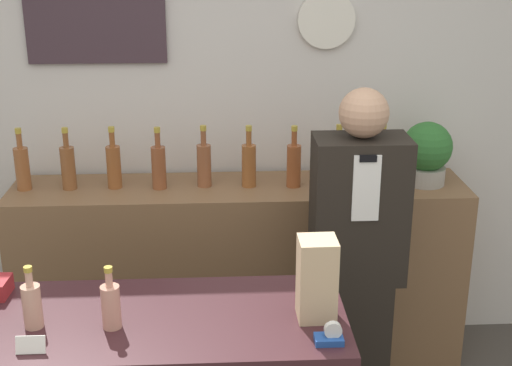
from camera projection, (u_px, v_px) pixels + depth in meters
The scene contains 18 objects.
back_wall at pixel (215, 101), 3.69m from camera, with size 5.20×0.09×2.70m.
back_shelf at pixel (240, 275), 3.71m from camera, with size 2.27×0.45×0.99m.
shopkeeper at pixel (356, 266), 3.14m from camera, with size 0.40×0.25×1.59m.
potted_plant at pixel (427, 152), 3.53m from camera, with size 0.25×0.25×0.32m.
paper_bag at pixel (317, 279), 2.33m from camera, with size 0.13×0.12×0.28m.
tape_dispenser at pixel (330, 336), 2.22m from camera, with size 0.09×0.06×0.07m.
price_card_right at pixel (31, 345), 2.17m from camera, with size 0.09×0.02×0.06m.
counter_bottle_1 at pixel (32, 304), 2.30m from camera, with size 0.06×0.06×0.22m.
counter_bottle_2 at pixel (111, 305), 2.29m from camera, with size 0.06×0.06×0.22m.
shelf_bottle_0 at pixel (22, 167), 3.46m from camera, with size 0.07×0.07×0.31m.
shelf_bottle_1 at pixel (68, 166), 3.48m from camera, with size 0.07×0.07×0.31m.
shelf_bottle_2 at pixel (114, 165), 3.49m from camera, with size 0.07×0.07×0.31m.
shelf_bottle_3 at pixel (159, 166), 3.48m from camera, with size 0.07×0.07×0.31m.
shelf_bottle_4 at pixel (204, 164), 3.51m from camera, with size 0.07×0.07×0.31m.
shelf_bottle_5 at pixel (249, 164), 3.51m from camera, with size 0.07×0.07×0.31m.
shelf_bottle_6 at pixel (294, 164), 3.51m from camera, with size 0.07×0.07×0.31m.
shelf_bottle_7 at pixel (338, 163), 3.53m from camera, with size 0.07×0.07×0.31m.
shelf_bottle_8 at pixel (381, 161), 3.55m from camera, with size 0.07×0.07×0.31m.
Camera 1 is at (0.02, -1.62, 2.19)m, focal length 50.00 mm.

